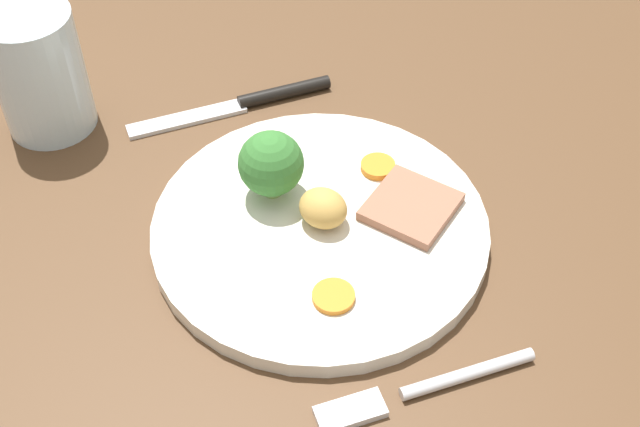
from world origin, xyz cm
name	(u,v)px	position (x,y,z in cm)	size (l,w,h in cm)	color
dining_table	(335,224)	(0.00, 0.00, 1.80)	(120.00, 84.00, 3.60)	brown
dinner_plate	(320,229)	(-2.04, 2.25, 4.30)	(25.49, 25.49, 1.40)	silver
meat_slice_main	(411,206)	(-3.75, -4.59, 5.40)	(6.07, 6.24, 0.80)	#9E664C
roast_potato_left	(323,208)	(-2.00, 1.98, 6.43)	(3.75, 3.25, 2.85)	tan
carrot_coin_front	(334,296)	(-8.94, 4.39, 5.23)	(3.01, 3.01, 0.46)	orange
carrot_coin_back	(378,167)	(1.33, -4.39, 5.28)	(2.77, 2.77, 0.55)	orange
broccoli_floret	(271,164)	(2.40, 4.27, 8.04)	(5.04, 5.04, 5.61)	#8CB766
fork	(420,389)	(-17.29, 2.10, 3.99)	(2.91, 15.32, 0.90)	silver
knife	(249,102)	(14.66, 1.51, 4.05)	(2.67, 18.56, 1.20)	black
water_glass	(39,72)	(19.66, 17.82, 9.06)	(7.53, 7.53, 10.91)	silver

